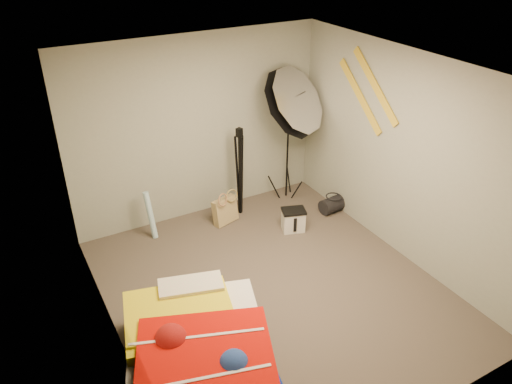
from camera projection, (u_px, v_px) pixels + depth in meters
floor at (274, 289)px, 5.69m from camera, size 4.00×4.00×0.00m
ceiling at (279, 73)px, 4.47m from camera, size 4.00×4.00×0.00m
wall_back at (198, 129)px, 6.60m from camera, size 3.50×0.00×3.50m
wall_front at (422, 314)px, 3.56m from camera, size 3.50×0.00×3.50m
wall_left at (104, 242)px, 4.33m from camera, size 0.00×4.00×4.00m
wall_right at (404, 158)px, 5.83m from camera, size 0.00×4.00×4.00m
tote_bag at (225, 211)px, 6.84m from camera, size 0.39×0.25×0.38m
wrapping_roll at (151, 215)px, 6.47m from camera, size 0.12×0.20×0.65m
camera_case at (293, 221)px, 6.69m from camera, size 0.34×0.29×0.29m
duffel_bag at (333, 204)px, 7.12m from camera, size 0.39×0.26×0.22m
wall_stripe_upper at (375, 86)px, 5.93m from camera, size 0.02×0.91×0.78m
wall_stripe_lower at (360, 96)px, 6.22m from camera, size 0.02×0.91×0.78m
bed at (200, 362)px, 4.42m from camera, size 1.77×2.21×0.54m
photo_umbrella at (290, 104)px, 6.65m from camera, size 1.07×1.08×2.12m
camera_tripod at (240, 166)px, 6.79m from camera, size 0.09×0.09×1.29m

